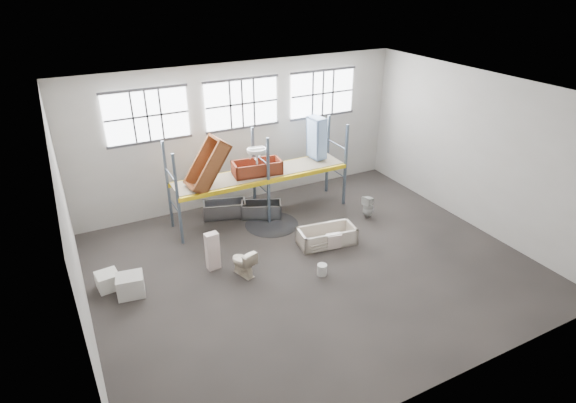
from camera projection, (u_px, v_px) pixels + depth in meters
floor at (311, 266)px, 13.62m from camera, size 12.00×10.00×0.10m
ceiling at (316, 92)px, 11.33m from camera, size 12.00×10.00×0.10m
wall_back at (242, 134)px, 16.49m from camera, size 12.00×0.10×5.00m
wall_front at (453, 292)px, 8.46m from camera, size 12.00×0.10×5.00m
wall_left at (69, 242)px, 10.00m from camera, size 0.10×10.00×5.00m
wall_right at (477, 151)px, 14.95m from camera, size 0.10×10.00×5.00m
window_left at (147, 116)px, 14.60m from camera, size 2.60×0.04×1.60m
window_mid at (242, 104)px, 15.90m from camera, size 2.60×0.04×1.60m
window_right at (322, 93)px, 17.21m from camera, size 2.60×0.04×1.60m
rack_upright_la at (178, 200)px, 14.00m from camera, size 0.08×0.08×3.00m
rack_upright_lb at (168, 186)px, 14.96m from camera, size 0.08×0.08×3.00m
rack_upright_ma at (268, 182)px, 15.23m from camera, size 0.08×0.08×3.00m
rack_upright_mb at (254, 169)px, 16.18m from camera, size 0.08×0.08×3.00m
rack_upright_ra at (345, 166)px, 16.45m from camera, size 0.08×0.08×3.00m
rack_upright_rb at (328, 155)px, 17.41m from camera, size 0.08×0.08×3.00m
rack_beam_front at (268, 182)px, 15.23m from camera, size 6.00×0.10×0.14m
rack_beam_back at (254, 169)px, 16.18m from camera, size 6.00×0.10×0.14m
shelf_deck at (261, 173)px, 15.67m from camera, size 5.90×1.10×0.03m
wet_patch at (272, 224)px, 15.74m from camera, size 1.80×1.80×0.00m
bathtub_beige at (327, 236)px, 14.56m from camera, size 1.87×1.08×0.52m
cistern_spare at (334, 241)px, 14.27m from camera, size 0.50×0.31×0.45m
sink_in_tub at (309, 246)px, 14.19m from camera, size 0.47×0.47×0.13m
toilet_beige at (243, 262)px, 13.01m from camera, size 0.68×0.90×0.81m
cistern_tall at (213, 251)px, 13.21m from camera, size 0.39×0.27×1.14m
toilet_white at (368, 207)px, 16.03m from camera, size 0.44×0.44×0.80m
steel_tub_left at (225, 209)px, 16.17m from camera, size 1.59×1.07×0.53m
steel_tub_right at (261, 209)px, 16.17m from camera, size 1.51×1.15×0.50m
rust_tub_flat at (257, 168)px, 15.47m from camera, size 1.68×0.95×0.45m
rust_tub_tilted at (207, 165)px, 14.45m from camera, size 1.49×0.97×1.73m
sink_on_shelf at (257, 163)px, 15.06m from camera, size 0.69×0.56×0.56m
blue_tub_upright at (317, 138)px, 16.41m from camera, size 0.52×0.73×1.49m
bucket at (322, 270)px, 13.11m from camera, size 0.36×0.36×0.32m
carton_near at (131, 285)px, 12.25m from camera, size 0.77×0.69×0.59m
carton_far at (108, 281)px, 12.53m from camera, size 0.61×0.61×0.46m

